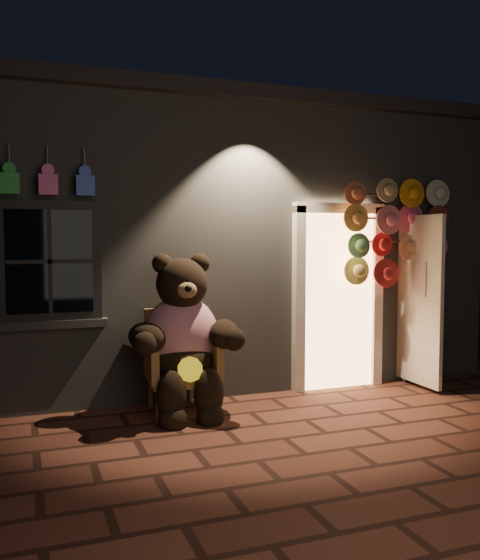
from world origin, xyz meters
TOP-DOWN VIEW (x-y plane):
  - ground at (0.00, 0.00)m, footprint 60.00×60.00m
  - shop_building at (0.00, 3.99)m, footprint 7.30×5.95m
  - wicker_armchair at (-0.64, 1.17)m, footprint 0.75×0.69m
  - teddy_bear at (-0.65, 1.04)m, footprint 1.23×0.98m
  - hat_rack at (2.00, 1.28)m, footprint 1.41×0.22m

SIDE VIEW (x-z plane):
  - ground at x=0.00m, z-range 0.00..0.00m
  - wicker_armchair at x=-0.64m, z-range 0.00..1.04m
  - teddy_bear at x=-0.65m, z-range -0.08..1.62m
  - shop_building at x=0.00m, z-range -0.02..3.49m
  - hat_rack at x=2.00m, z-range 0.66..3.15m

